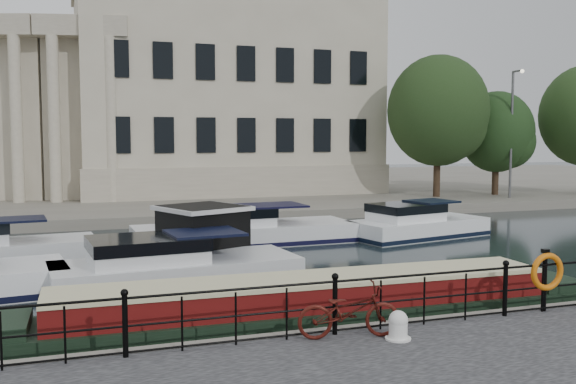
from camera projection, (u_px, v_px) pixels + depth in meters
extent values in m
plane|color=black|center=(296.00, 329.00, 14.76)|extent=(160.00, 160.00, 0.00)
cube|color=#6B665B|center=(131.00, 189.00, 51.45)|extent=(120.00, 42.00, 0.55)
cylinder|color=black|center=(125.00, 326.00, 11.24)|extent=(0.10, 0.10, 1.10)
sphere|color=black|center=(124.00, 293.00, 11.19)|extent=(0.14, 0.14, 0.14)
cylinder|color=black|center=(335.00, 307.00, 12.54)|extent=(0.10, 0.10, 1.10)
sphere|color=black|center=(335.00, 277.00, 12.49)|extent=(0.14, 0.14, 0.14)
cylinder|color=black|center=(505.00, 291.00, 13.85)|extent=(0.10, 0.10, 1.10)
sphere|color=black|center=(506.00, 263.00, 13.80)|extent=(0.14, 0.14, 0.14)
cylinder|color=black|center=(335.00, 282.00, 12.50)|extent=(24.00, 0.05, 0.05)
cylinder|color=black|center=(335.00, 307.00, 12.54)|extent=(24.00, 0.04, 0.04)
cylinder|color=black|center=(335.00, 330.00, 12.58)|extent=(24.00, 0.04, 0.04)
cube|color=#ADA38C|center=(221.00, 95.00, 47.14)|extent=(20.00, 14.00, 14.00)
cube|color=#9E937F|center=(221.00, 176.00, 47.65)|extent=(20.30, 14.30, 2.00)
cube|color=#ADA38C|center=(91.00, 111.00, 40.48)|extent=(5.73, 4.06, 11.00)
cube|color=#9E937F|center=(82.00, 27.00, 38.08)|extent=(5.62, 2.73, 1.20)
cylinder|color=#ADA38C|center=(111.00, 120.00, 38.17)|extent=(0.70, 0.70, 9.80)
cylinder|color=#ADA38C|center=(54.00, 120.00, 37.80)|extent=(0.70, 0.70, 9.80)
cube|color=#ADA38C|center=(8.00, 111.00, 40.20)|extent=(5.90, 4.56, 11.00)
cylinder|color=#ADA38C|center=(16.00, 120.00, 37.68)|extent=(0.70, 0.70, 9.80)
cylinder|color=#59595B|center=(511.00, 135.00, 40.85)|extent=(0.16, 0.16, 8.00)
sphere|color=#FFF2CC|center=(522.00, 71.00, 39.71)|extent=(0.24, 0.24, 0.24)
imported|color=#41100B|center=(349.00, 311.00, 12.31)|extent=(2.10, 1.04, 1.05)
cylinder|color=silver|center=(398.00, 330.00, 12.26)|extent=(0.36, 0.36, 0.37)
sphere|color=silver|center=(398.00, 320.00, 12.24)|extent=(0.37, 0.37, 0.37)
cylinder|color=silver|center=(398.00, 338.00, 12.27)|extent=(0.50, 0.50, 0.04)
cylinder|color=black|center=(544.00, 281.00, 14.24)|extent=(0.11, 0.11, 1.35)
cube|color=black|center=(545.00, 251.00, 14.18)|extent=(0.13, 0.13, 0.09)
torus|color=orange|center=(547.00, 272.00, 14.14)|extent=(0.85, 0.13, 0.85)
cube|color=black|center=(308.00, 324.00, 14.83)|extent=(14.53, 2.29, 0.87)
cube|color=#5B0D0D|center=(308.00, 296.00, 14.78)|extent=(11.62, 1.93, 0.68)
cube|color=beige|center=(308.00, 279.00, 14.74)|extent=(11.63, 1.98, 0.10)
cube|color=#6B665B|center=(203.00, 267.00, 21.61)|extent=(4.28, 3.97, 0.29)
cube|color=black|center=(203.00, 236.00, 21.52)|extent=(3.00, 3.00, 2.07)
cube|color=silver|center=(202.00, 208.00, 21.44)|extent=(3.30, 3.30, 0.14)
cube|color=silver|center=(177.00, 279.00, 19.03)|extent=(7.36, 3.28, 1.20)
cube|color=black|center=(177.00, 282.00, 19.04)|extent=(7.44, 3.31, 0.18)
cube|color=silver|center=(147.00, 253.00, 18.61)|extent=(3.40, 2.47, 0.90)
cube|color=black|center=(204.00, 233.00, 19.27)|extent=(2.30, 2.06, 0.08)
cube|color=black|center=(12.00, 220.00, 22.29)|extent=(2.36, 1.87, 0.08)
cube|color=white|center=(246.00, 239.00, 26.72)|extent=(9.24, 3.29, 1.20)
cube|color=black|center=(246.00, 240.00, 26.73)|extent=(9.33, 3.32, 0.18)
cube|color=white|center=(220.00, 220.00, 26.26)|extent=(4.19, 2.59, 0.90)
cube|color=black|center=(271.00, 205.00, 27.00)|extent=(2.81, 2.19, 0.08)
cube|color=white|center=(418.00, 232.00, 28.42)|extent=(6.73, 3.92, 1.20)
cube|color=black|center=(418.00, 234.00, 28.43)|extent=(6.80, 3.95, 0.18)
cube|color=white|center=(406.00, 215.00, 27.95)|extent=(3.24, 2.70, 0.90)
cube|color=black|center=(431.00, 201.00, 28.70)|extent=(2.25, 2.19, 0.08)
cylinder|color=black|center=(437.00, 174.00, 41.73)|extent=(0.44, 0.44, 3.00)
ellipsoid|color=black|center=(438.00, 111.00, 41.39)|extent=(6.52, 6.52, 7.21)
sphere|color=black|center=(449.00, 124.00, 41.28)|extent=(4.80, 4.80, 4.80)
cylinder|color=black|center=(495.00, 178.00, 43.25)|extent=(0.44, 0.44, 2.28)
ellipsoid|color=black|center=(497.00, 132.00, 42.98)|extent=(4.95, 4.95, 5.47)
sphere|color=black|center=(508.00, 142.00, 42.86)|extent=(3.64, 3.64, 3.64)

